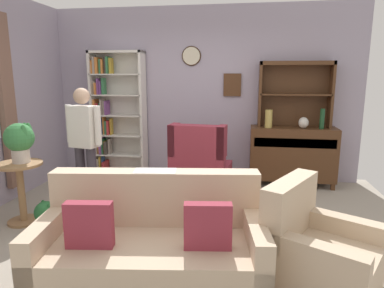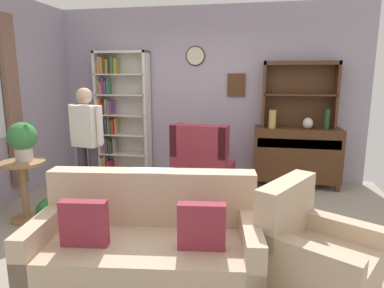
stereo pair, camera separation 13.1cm
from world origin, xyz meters
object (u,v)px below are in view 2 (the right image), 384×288
(vase_tall, at_px, (272,119))
(armchair_floral, at_px, (313,258))
(plant_stand, at_px, (24,184))
(book_stack, at_px, (163,192))
(wingback_chair, at_px, (203,169))
(sideboard_hutch, at_px, (300,85))
(vase_round, at_px, (308,123))
(bookshelf, at_px, (119,114))
(couch_floral, at_px, (148,248))
(sideboard, at_px, (296,154))
(bottle_wine, at_px, (327,119))
(potted_plant_large, at_px, (23,138))
(coffee_table, at_px, (173,202))
(person_reading, at_px, (87,139))
(potted_plant_small, at_px, (47,212))

(vase_tall, xyz_separation_m, armchair_floral, (0.25, -2.68, -0.77))
(plant_stand, distance_m, book_stack, 1.71)
(wingback_chair, relative_size, book_stack, 5.18)
(sideboard_hutch, relative_size, vase_round, 6.47)
(bookshelf, bearing_deg, couch_floral, -63.74)
(sideboard, relative_size, bottle_wine, 4.28)
(vase_tall, distance_m, potted_plant_large, 3.42)
(potted_plant_large, bearing_deg, bottle_wine, 26.46)
(vase_round, bearing_deg, armchair_floral, -95.69)
(vase_round, bearing_deg, sideboard_hutch, 126.48)
(vase_tall, xyz_separation_m, vase_round, (0.52, 0.01, -0.05))
(vase_tall, relative_size, coffee_table, 0.34)
(sideboard_hutch, bearing_deg, plant_stand, -147.96)
(vase_round, relative_size, person_reading, 0.11)
(bookshelf, distance_m, sideboard, 2.99)
(potted_plant_small, bearing_deg, bottle_wine, 31.57)
(wingback_chair, height_order, person_reading, person_reading)
(potted_plant_small, relative_size, person_reading, 0.22)
(potted_plant_large, xyz_separation_m, potted_plant_small, (0.37, -0.20, -0.79))
(vase_tall, bearing_deg, book_stack, -122.54)
(armchair_floral, height_order, person_reading, person_reading)
(bookshelf, relative_size, potted_plant_large, 4.59)
(bookshelf, xyz_separation_m, wingback_chair, (1.57, -0.75, -0.68))
(vase_tall, bearing_deg, potted_plant_small, -141.05)
(potted_plant_large, bearing_deg, potted_plant_small, -28.24)
(person_reading, height_order, book_stack, person_reading)
(wingback_chair, bearing_deg, bookshelf, 154.36)
(vase_round, distance_m, coffee_table, 2.56)
(bookshelf, xyz_separation_m, couch_floral, (1.47, -2.97, -0.75))
(potted_plant_small, height_order, coffee_table, coffee_table)
(couch_floral, bearing_deg, coffee_table, 91.24)
(bottle_wine, bearing_deg, armchair_floral, -101.20)
(sideboard_hutch, xyz_separation_m, couch_floral, (-1.47, -3.00, -1.25))
(sideboard_hutch, bearing_deg, potted_plant_small, -142.58)
(bottle_wine, xyz_separation_m, coffee_table, (-1.88, -1.85, -0.72))
(bottle_wine, relative_size, wingback_chair, 0.29)
(sideboard_hutch, height_order, wingback_chair, sideboard_hutch)
(sideboard, xyz_separation_m, armchair_floral, (-0.14, -2.76, -0.22))
(potted_plant_large, height_order, person_reading, person_reading)
(bookshelf, distance_m, vase_round, 3.07)
(sideboard, height_order, vase_round, vase_round)
(vase_tall, height_order, vase_round, vase_tall)
(sideboard_hutch, height_order, vase_round, sideboard_hutch)
(armchair_floral, distance_m, potted_plant_large, 3.33)
(couch_floral, bearing_deg, plant_stand, 152.97)
(bookshelf, bearing_deg, sideboard, -1.63)
(vase_tall, relative_size, potted_plant_small, 0.80)
(coffee_table, bearing_deg, person_reading, 157.19)
(bookshelf, bearing_deg, person_reading, -82.89)
(sideboard, xyz_separation_m, sideboard_hutch, (0.00, 0.11, 1.05))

